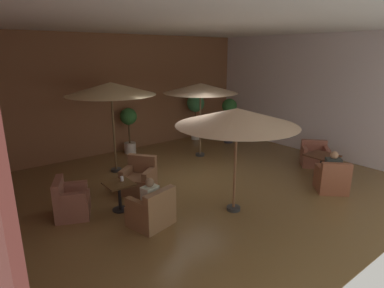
{
  "coord_description": "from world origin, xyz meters",
  "views": [
    {
      "loc": [
        -5.33,
        -6.37,
        3.54
      ],
      "look_at": [
        0.0,
        0.45,
        1.08
      ],
      "focal_mm": 30.17,
      "sensor_mm": 36.0,
      "label": 1
    }
  ],
  "objects_px": {
    "armchair_front_left_east": "(71,202)",
    "patio_umbrella_tall_red": "(200,88)",
    "cafe_table_front_left": "(119,191)",
    "patio_umbrella_near_wall": "(111,89)",
    "patio_umbrella_center_beige": "(237,117)",
    "potted_tree_mid_left": "(229,112)",
    "iced_drink_cup": "(122,179)",
    "armchair_front_left_north": "(139,180)",
    "patron_blue_shirt": "(150,194)",
    "cafe_table_front_right": "(322,159)",
    "potted_tree_left_corner": "(129,124)",
    "patron_by_window": "(333,165)",
    "armchair_front_right_north": "(314,156)",
    "potted_tree_mid_right": "(196,106)",
    "armchair_front_right_east": "(332,180)",
    "armchair_front_left_south": "(152,211)"
  },
  "relations": [
    {
      "from": "cafe_table_front_left",
      "to": "armchair_front_right_north",
      "type": "xyz_separation_m",
      "value": [
        6.37,
        -1.01,
        -0.19
      ]
    },
    {
      "from": "armchair_front_left_north",
      "to": "patron_blue_shirt",
      "type": "distance_m",
      "value": 1.79
    },
    {
      "from": "patio_umbrella_near_wall",
      "to": "potted_tree_mid_left",
      "type": "height_order",
      "value": "patio_umbrella_near_wall"
    },
    {
      "from": "armchair_front_left_east",
      "to": "patio_umbrella_tall_red",
      "type": "relative_size",
      "value": 0.4
    },
    {
      "from": "armchair_front_left_south",
      "to": "patron_blue_shirt",
      "type": "distance_m",
      "value": 0.38
    },
    {
      "from": "potted_tree_mid_right",
      "to": "iced_drink_cup",
      "type": "bearing_deg",
      "value": -143.82
    },
    {
      "from": "cafe_table_front_left",
      "to": "patio_umbrella_tall_red",
      "type": "distance_m",
      "value": 4.94
    },
    {
      "from": "armchair_front_left_north",
      "to": "armchair_front_left_south",
      "type": "bearing_deg",
      "value": -110.35
    },
    {
      "from": "potted_tree_mid_right",
      "to": "patron_blue_shirt",
      "type": "relative_size",
      "value": 3.04
    },
    {
      "from": "cafe_table_front_left",
      "to": "armchair_front_left_north",
      "type": "height_order",
      "value": "armchair_front_left_north"
    },
    {
      "from": "patron_blue_shirt",
      "to": "patio_umbrella_center_beige",
      "type": "bearing_deg",
      "value": -18.71
    },
    {
      "from": "armchair_front_left_north",
      "to": "potted_tree_left_corner",
      "type": "distance_m",
      "value": 3.62
    },
    {
      "from": "armchair_front_left_east",
      "to": "cafe_table_front_right",
      "type": "height_order",
      "value": "armchair_front_left_east"
    },
    {
      "from": "patio_umbrella_tall_red",
      "to": "potted_tree_mid_left",
      "type": "distance_m",
      "value": 2.4
    },
    {
      "from": "patio_umbrella_near_wall",
      "to": "potted_tree_left_corner",
      "type": "distance_m",
      "value": 2.39
    },
    {
      "from": "armchair_front_left_east",
      "to": "armchair_front_right_east",
      "type": "bearing_deg",
      "value": -26.24
    },
    {
      "from": "armchair_front_right_north",
      "to": "patio_umbrella_near_wall",
      "type": "relative_size",
      "value": 0.4
    },
    {
      "from": "armchair_front_right_north",
      "to": "patio_umbrella_center_beige",
      "type": "bearing_deg",
      "value": -171.92
    },
    {
      "from": "patio_umbrella_center_beige",
      "to": "patron_by_window",
      "type": "bearing_deg",
      "value": -15.86
    },
    {
      "from": "cafe_table_front_right",
      "to": "potted_tree_left_corner",
      "type": "relative_size",
      "value": 0.48
    },
    {
      "from": "patio_umbrella_tall_red",
      "to": "potted_tree_mid_right",
      "type": "height_order",
      "value": "patio_umbrella_tall_red"
    },
    {
      "from": "cafe_table_front_left",
      "to": "potted_tree_mid_right",
      "type": "height_order",
      "value": "potted_tree_mid_right"
    },
    {
      "from": "armchair_front_left_north",
      "to": "patron_by_window",
      "type": "height_order",
      "value": "patron_by_window"
    },
    {
      "from": "armchair_front_left_east",
      "to": "patio_umbrella_near_wall",
      "type": "relative_size",
      "value": 0.38
    },
    {
      "from": "patio_umbrella_near_wall",
      "to": "patio_umbrella_center_beige",
      "type": "bearing_deg",
      "value": -75.71
    },
    {
      "from": "potted_tree_left_corner",
      "to": "patron_by_window",
      "type": "xyz_separation_m",
      "value": [
        2.61,
        -6.31,
        -0.36
      ]
    },
    {
      "from": "armchair_front_right_north",
      "to": "potted_tree_left_corner",
      "type": "bearing_deg",
      "value": 129.82
    },
    {
      "from": "armchair_front_left_east",
      "to": "iced_drink_cup",
      "type": "bearing_deg",
      "value": -17.8
    },
    {
      "from": "armchair_front_left_east",
      "to": "potted_tree_left_corner",
      "type": "relative_size",
      "value": 0.62
    },
    {
      "from": "cafe_table_front_right",
      "to": "patron_blue_shirt",
      "type": "distance_m",
      "value": 5.42
    },
    {
      "from": "iced_drink_cup",
      "to": "armchair_front_right_north",
      "type": "bearing_deg",
      "value": -9.88
    },
    {
      "from": "armchair_front_right_north",
      "to": "patio_umbrella_tall_red",
      "type": "relative_size",
      "value": 0.43
    },
    {
      "from": "armchair_front_right_north",
      "to": "patron_blue_shirt",
      "type": "xyz_separation_m",
      "value": [
        -6.14,
        0.02,
        0.4
      ]
    },
    {
      "from": "potted_tree_mid_right",
      "to": "patron_blue_shirt",
      "type": "distance_m",
      "value": 7.15
    },
    {
      "from": "potted_tree_mid_left",
      "to": "iced_drink_cup",
      "type": "relative_size",
      "value": 16.27
    },
    {
      "from": "potted_tree_mid_left",
      "to": "patron_by_window",
      "type": "bearing_deg",
      "value": -103.33
    },
    {
      "from": "armchair_front_right_north",
      "to": "patron_by_window",
      "type": "xyz_separation_m",
      "value": [
        -1.47,
        -1.41,
        0.42
      ]
    },
    {
      "from": "armchair_front_left_south",
      "to": "cafe_table_front_right",
      "type": "distance_m",
      "value": 5.4
    },
    {
      "from": "cafe_table_front_right",
      "to": "patron_by_window",
      "type": "distance_m",
      "value": 1.02
    },
    {
      "from": "armchair_front_right_north",
      "to": "potted_tree_mid_left",
      "type": "relative_size",
      "value": 0.61
    },
    {
      "from": "cafe_table_front_left",
      "to": "armchair_front_right_east",
      "type": "relative_size",
      "value": 0.64
    },
    {
      "from": "potted_tree_left_corner",
      "to": "patron_blue_shirt",
      "type": "height_order",
      "value": "potted_tree_left_corner"
    },
    {
      "from": "patio_umbrella_center_beige",
      "to": "patron_by_window",
      "type": "height_order",
      "value": "patio_umbrella_center_beige"
    },
    {
      "from": "patio_umbrella_near_wall",
      "to": "potted_tree_left_corner",
      "type": "bearing_deg",
      "value": 49.59
    },
    {
      "from": "armchair_front_right_east",
      "to": "potted_tree_mid_right",
      "type": "xyz_separation_m",
      "value": [
        0.51,
        6.38,
        1.07
      ]
    },
    {
      "from": "cafe_table_front_left",
      "to": "armchair_front_left_east",
      "type": "distance_m",
      "value": 1.07
    },
    {
      "from": "patio_umbrella_center_beige",
      "to": "potted_tree_left_corner",
      "type": "relative_size",
      "value": 1.62
    },
    {
      "from": "potted_tree_mid_left",
      "to": "patron_blue_shirt",
      "type": "relative_size",
      "value": 2.88
    },
    {
      "from": "cafe_table_front_left",
      "to": "armchair_front_left_east",
      "type": "height_order",
      "value": "armchair_front_left_east"
    },
    {
      "from": "potted_tree_left_corner",
      "to": "cafe_table_front_right",
      "type": "bearing_deg",
      "value": -59.36
    }
  ]
}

